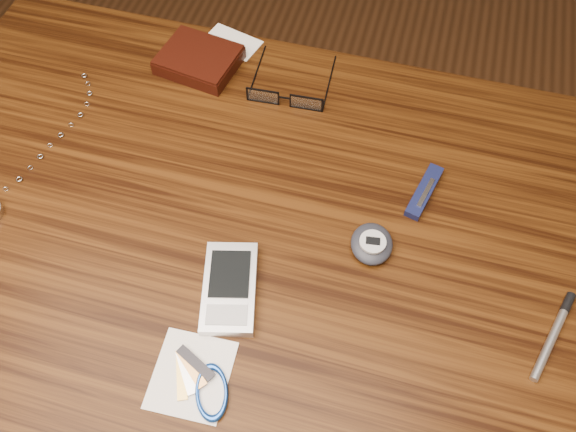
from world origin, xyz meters
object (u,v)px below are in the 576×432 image
at_px(pedometer, 372,244).
at_px(eyeglasses, 286,97).
at_px(wallet_and_card, 200,59).
at_px(pocket_knife, 424,191).
at_px(desk, 233,255).
at_px(pda_phone, 230,288).
at_px(notepad_keys, 202,383).
at_px(silver_pen, 556,329).

bearing_deg(pedometer, eyeglasses, 129.02).
xyz_separation_m(wallet_and_card, pocket_knife, (0.38, -0.15, -0.01)).
xyz_separation_m(desk, eyeglasses, (0.02, 0.22, 0.11)).
distance_m(desk, eyeglasses, 0.25).
bearing_deg(pocket_knife, pda_phone, -135.36).
bearing_deg(pocket_knife, wallet_and_card, 158.05).
bearing_deg(notepad_keys, silver_pen, 24.07).
xyz_separation_m(desk, pedometer, (0.19, 0.01, 0.11)).
relative_size(pedometer, silver_pen, 0.56).
height_order(wallet_and_card, pocket_knife, wallet_and_card).
bearing_deg(eyeglasses, notepad_keys, -86.95).
bearing_deg(pedometer, desk, -177.57).
xyz_separation_m(eyeglasses, pda_phone, (0.02, -0.32, -0.00)).
bearing_deg(pedometer, notepad_keys, -124.10).
distance_m(notepad_keys, pocket_knife, 0.38).
relative_size(wallet_and_card, pedometer, 2.33).
relative_size(pedometer, notepad_keys, 0.63).
bearing_deg(desk, eyeglasses, 85.10).
distance_m(wallet_and_card, pda_phone, 0.40).
relative_size(eyeglasses, pocket_knife, 1.37).
relative_size(eyeglasses, pedometer, 1.87).
relative_size(wallet_and_card, pda_phone, 1.22).
height_order(pda_phone, notepad_keys, pda_phone).
relative_size(desk, eyeglasses, 7.82).
bearing_deg(silver_pen, wallet_and_card, 151.24).
distance_m(desk, silver_pen, 0.44).
xyz_separation_m(wallet_and_card, pda_phone, (0.17, -0.36, -0.00)).
relative_size(wallet_and_card, eyeglasses, 1.24).
relative_size(pda_phone, notepad_keys, 1.19).
xyz_separation_m(wallet_and_card, silver_pen, (0.56, -0.31, -0.01)).
relative_size(eyeglasses, silver_pen, 1.05).
distance_m(pda_phone, pocket_knife, 0.29).
bearing_deg(wallet_and_card, silver_pen, -28.76).
bearing_deg(eyeglasses, pda_phone, -86.83).
bearing_deg(desk, silver_pen, -5.81).
height_order(eyeglasses, pda_phone, eyeglasses).
bearing_deg(pda_phone, pocket_knife, 44.64).
xyz_separation_m(notepad_keys, silver_pen, (0.38, 0.17, 0.00)).
height_order(pda_phone, pedometer, pedometer).
bearing_deg(silver_pen, eyeglasses, 146.77).
xyz_separation_m(desk, wallet_and_card, (-0.13, 0.26, 0.11)).
distance_m(eyeglasses, pocket_knife, 0.25).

